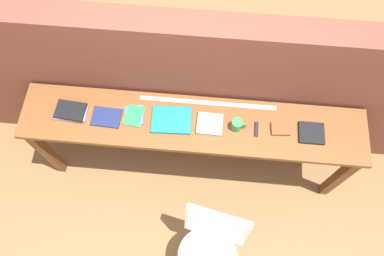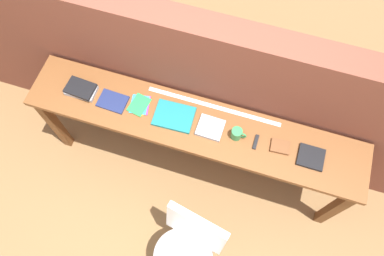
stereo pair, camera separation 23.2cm
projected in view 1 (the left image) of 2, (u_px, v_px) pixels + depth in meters
ground_plane at (190, 194)px, 3.36m from camera, size 40.00×40.00×0.00m
brick_wall_back at (196, 89)px, 2.91m from camera, size 6.00×0.20×1.56m
sideboard at (193, 131)px, 2.80m from camera, size 2.50×0.44×0.88m
chair_white_moulded at (211, 246)px, 2.67m from camera, size 0.52×0.53×0.89m
book_stack_leftmost at (71, 112)px, 2.68m from camera, size 0.22×0.16×0.05m
magazine_cycling at (106, 117)px, 2.69m from camera, size 0.21×0.16×0.02m
pamphlet_pile_colourful at (135, 115)px, 2.69m from camera, size 0.16×0.18×0.01m
book_open_centre at (171, 120)px, 2.67m from camera, size 0.29×0.22×0.02m
book_grey_hardcover at (210, 124)px, 2.66m from camera, size 0.19×0.17×0.03m
mug at (237, 125)px, 2.62m from camera, size 0.11×0.08×0.09m
multitool_folded at (256, 129)px, 2.65m from camera, size 0.03×0.11×0.02m
leather_journal_brown at (280, 129)px, 2.64m from camera, size 0.14×0.11×0.02m
book_repair_rightmost at (311, 133)px, 2.63m from camera, size 0.18×0.16×0.02m
ruler_metal_back_edge at (208, 103)px, 2.74m from camera, size 1.00×0.03×0.00m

